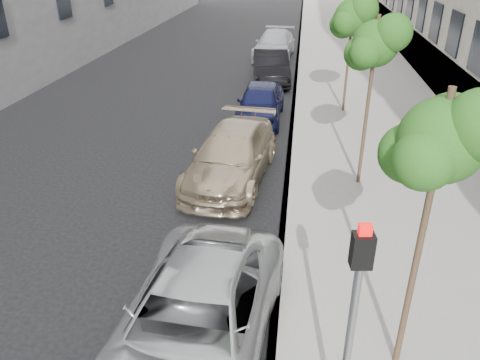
% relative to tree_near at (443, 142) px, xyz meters
% --- Properties ---
extents(sidewalk, '(6.40, 72.00, 0.14)m').
position_rel_tree_near_xyz_m(sidewalk, '(1.07, 22.50, -3.92)').
color(sidewalk, gray).
rests_on(sidewalk, ground).
extents(curb, '(0.15, 72.00, 0.14)m').
position_rel_tree_near_xyz_m(curb, '(-2.05, 22.50, -3.92)').
color(curb, '#9E9B93').
rests_on(curb, ground).
extents(tree_near, '(1.52, 1.32, 4.61)m').
position_rel_tree_near_xyz_m(tree_near, '(0.00, 0.00, 0.00)').
color(tree_near, '#38281C').
rests_on(tree_near, sidewalk).
extents(tree_mid, '(1.55, 1.35, 4.64)m').
position_rel_tree_near_xyz_m(tree_mid, '(0.00, 6.50, 0.01)').
color(tree_mid, '#38281C').
rests_on(tree_mid, sidewalk).
extents(tree_far, '(1.72, 1.52, 4.49)m').
position_rel_tree_near_xyz_m(tree_far, '(0.00, 13.00, -0.22)').
color(tree_far, '#38281C').
rests_on(tree_far, sidewalk).
extents(signal_pole, '(0.26, 0.21, 3.43)m').
position_rel_tree_near_xyz_m(signal_pole, '(-1.07, -1.44, -1.72)').
color(signal_pole, '#939699').
rests_on(signal_pole, sidewalk).
extents(minivan, '(2.81, 5.43, 1.46)m').
position_rel_tree_near_xyz_m(minivan, '(-3.33, -0.19, -3.26)').
color(minivan, '#B2B5B7').
rests_on(minivan, ground).
extents(suv, '(2.58, 5.29, 1.48)m').
position_rel_tree_near_xyz_m(suv, '(-3.69, 6.52, -3.25)').
color(suv, tan).
rests_on(suv, ground).
extents(sedan_blue, '(1.76, 4.24, 1.44)m').
position_rel_tree_near_xyz_m(sedan_blue, '(-3.33, 11.78, -3.28)').
color(sedan_blue, '#101337').
rests_on(sedan_blue, ground).
extents(sedan_black, '(2.24, 4.89, 1.56)m').
position_rel_tree_near_xyz_m(sedan_black, '(-3.33, 17.58, -3.22)').
color(sedan_black, black).
rests_on(sedan_black, ground).
extents(sedan_rear, '(2.56, 5.53, 1.56)m').
position_rel_tree_near_xyz_m(sedan_rear, '(-3.50, 23.23, -3.21)').
color(sedan_rear, '#A2A6A9').
rests_on(sedan_rear, ground).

